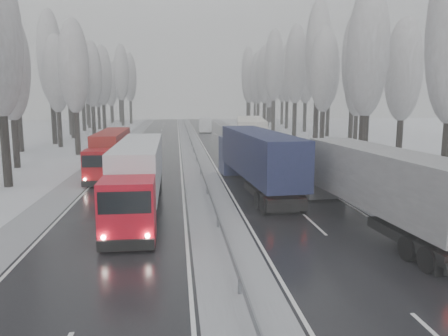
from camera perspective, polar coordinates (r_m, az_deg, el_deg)
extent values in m
cube|color=black|center=(41.46, 4.06, -0.29)|extent=(7.50, 200.00, 0.03)
cube|color=black|center=(40.92, -10.56, -0.55)|extent=(7.50, 200.00, 0.03)
cube|color=#A3A5AB|center=(40.85, -3.20, -0.42)|extent=(3.00, 200.00, 0.04)
cube|color=#A3A5AB|center=(42.61, 10.63, -0.16)|extent=(2.40, 200.00, 0.04)
cube|color=#A3A5AB|center=(41.59, -17.38, -0.65)|extent=(2.40, 200.00, 0.04)
cube|color=slate|center=(40.76, -3.21, 0.39)|extent=(0.06, 200.00, 0.32)
cube|color=slate|center=(38.84, -3.04, -0.50)|extent=(0.12, 0.12, 0.60)
cube|color=slate|center=(70.56, -4.52, 3.84)|extent=(0.12, 0.12, 0.60)
cylinder|color=black|center=(31.32, 27.02, 0.81)|extent=(0.68, 0.68, 5.60)
cylinder|color=black|center=(40.99, 17.73, 3.13)|extent=(0.68, 0.68, 5.62)
ellipsoid|color=gray|center=(41.00, 18.29, 14.36)|extent=(3.60, 3.60, 11.48)
cylinder|color=black|center=(47.02, 21.90, 3.21)|extent=(0.64, 0.64, 4.94)
ellipsoid|color=gray|center=(46.90, 22.42, 11.81)|extent=(3.60, 3.60, 10.09)
cylinder|color=black|center=(49.78, 17.52, 3.96)|extent=(0.66, 0.66, 5.32)
ellipsoid|color=gray|center=(49.73, 17.95, 12.72)|extent=(3.60, 3.60, 10.88)
cylinder|color=black|center=(54.29, 18.01, 4.86)|extent=(0.72, 0.72, 6.31)
ellipsoid|color=gray|center=(54.43, 18.49, 14.36)|extent=(3.60, 3.60, 12.90)
cylinder|color=black|center=(59.16, 12.69, 4.95)|extent=(0.67, 0.67, 5.38)
ellipsoid|color=gray|center=(59.12, 12.95, 12.39)|extent=(3.60, 3.60, 10.98)
cylinder|color=black|center=(65.16, 16.79, 4.81)|extent=(0.62, 0.62, 4.59)
ellipsoid|color=gray|center=(65.04, 17.06, 10.58)|extent=(3.60, 3.60, 9.39)
cylinder|color=black|center=(64.52, 11.89, 6.01)|extent=(0.76, 0.76, 6.95)
ellipsoid|color=gray|center=(64.77, 12.19, 14.80)|extent=(3.60, 3.60, 14.19)
cylinder|color=black|center=(70.67, 16.24, 5.95)|extent=(0.74, 0.74, 6.59)
ellipsoid|color=gray|center=(70.83, 16.59, 13.57)|extent=(3.60, 3.60, 13.46)
cylinder|color=black|center=(74.25, 9.18, 6.25)|extent=(0.72, 0.72, 6.37)
ellipsoid|color=gray|center=(74.36, 9.36, 13.27)|extent=(3.60, 3.60, 13.01)
cylinder|color=black|center=(80.21, 13.38, 6.19)|extent=(0.70, 0.70, 5.97)
ellipsoid|color=gray|center=(80.26, 13.61, 12.28)|extent=(3.60, 3.60, 12.20)
cylinder|color=black|center=(84.30, 6.44, 6.74)|extent=(0.74, 0.74, 6.65)
ellipsoid|color=gray|center=(84.44, 6.56, 13.20)|extent=(3.60, 3.60, 13.59)
cylinder|color=black|center=(90.04, 10.49, 6.63)|extent=(0.71, 0.71, 6.14)
ellipsoid|color=gray|center=(90.11, 10.66, 12.21)|extent=(3.60, 3.60, 12.54)
cylinder|color=black|center=(93.88, 5.27, 6.82)|extent=(0.71, 0.71, 6.05)
ellipsoid|color=gray|center=(93.93, 5.35, 12.10)|extent=(3.60, 3.60, 12.37)
cylinder|color=black|center=(99.10, 8.18, 6.96)|extent=(0.72, 0.72, 6.30)
ellipsoid|color=gray|center=(99.18, 8.30, 12.16)|extent=(3.60, 3.60, 12.87)
cylinder|color=black|center=(101.26, 4.46, 6.95)|extent=(0.70, 0.70, 5.88)
ellipsoid|color=gray|center=(101.29, 4.52, 11.70)|extent=(3.60, 3.60, 12.00)
cylinder|color=black|center=(105.82, 5.73, 6.75)|extent=(0.64, 0.64, 4.86)
ellipsoid|color=gray|center=(105.76, 5.79, 10.51)|extent=(3.60, 3.60, 9.92)
cylinder|color=black|center=(108.10, 3.28, 7.13)|extent=(0.70, 0.70, 5.98)
ellipsoid|color=gray|center=(108.13, 3.33, 11.65)|extent=(3.60, 3.60, 12.21)
cylinder|color=black|center=(113.87, 7.56, 7.22)|extent=(0.71, 0.71, 6.19)
ellipsoid|color=gray|center=(113.92, 7.66, 11.66)|extent=(3.60, 3.60, 12.64)
cylinder|color=black|center=(118.00, 3.12, 7.51)|extent=(0.75, 0.75, 6.86)
ellipsoid|color=gray|center=(118.13, 3.16, 12.27)|extent=(3.60, 3.60, 14.01)
cylinder|color=black|center=(123.26, 6.04, 7.24)|extent=(0.68, 0.68, 5.55)
ellipsoid|color=gray|center=(123.25, 6.11, 10.92)|extent=(3.60, 3.60, 11.33)
cylinder|color=black|center=(128.71, 3.10, 7.48)|extent=(0.71, 0.71, 6.09)
ellipsoid|color=gray|center=(128.75, 3.13, 11.35)|extent=(3.60, 3.60, 12.45)
cylinder|color=black|center=(133.14, 4.03, 7.39)|extent=(0.67, 0.67, 5.49)
ellipsoid|color=gray|center=(133.13, 4.06, 10.77)|extent=(3.60, 3.60, 11.21)
cylinder|color=black|center=(37.35, -26.62, 2.21)|extent=(0.69, 0.69, 5.83)
cylinder|color=black|center=(47.29, -25.56, 3.06)|extent=(0.65, 0.65, 5.03)
ellipsoid|color=gray|center=(47.19, -26.18, 11.76)|extent=(3.60, 3.60, 10.28)
cylinder|color=black|center=(55.39, -18.62, 4.45)|extent=(0.67, 0.67, 5.44)
ellipsoid|color=gray|center=(55.36, -19.04, 12.48)|extent=(3.60, 3.60, 11.11)
cylinder|color=black|center=(61.35, -25.09, 4.62)|extent=(0.69, 0.69, 5.72)
ellipsoid|color=gray|center=(61.37, -25.61, 12.24)|extent=(3.60, 3.60, 11.69)
cylinder|color=black|center=(65.12, -20.67, 4.88)|extent=(0.66, 0.66, 5.23)
ellipsoid|color=gray|center=(65.06, -21.05, 11.45)|extent=(3.60, 3.60, 10.68)
cylinder|color=black|center=(69.39, -21.33, 5.65)|extent=(0.74, 0.74, 6.60)
ellipsoid|color=gray|center=(69.56, -21.79, 13.42)|extent=(3.60, 3.60, 13.49)
cylinder|color=black|center=(74.45, -18.77, 5.43)|extent=(0.65, 0.65, 5.16)
ellipsoid|color=gray|center=(74.40, -19.07, 11.10)|extent=(3.60, 3.60, 10.54)
cylinder|color=black|center=(78.63, -19.15, 5.81)|extent=(0.69, 0.69, 5.79)
ellipsoid|color=gray|center=(78.66, -19.47, 11.84)|extent=(3.60, 3.60, 11.84)
cylinder|color=black|center=(80.75, -16.66, 5.95)|extent=(0.68, 0.68, 5.64)
ellipsoid|color=gray|center=(80.75, -16.92, 11.67)|extent=(3.60, 3.60, 11.53)
cylinder|color=black|center=(85.62, -19.40, 6.29)|extent=(0.73, 0.73, 6.56)
ellipsoid|color=gray|center=(85.75, -19.74, 12.55)|extent=(3.60, 3.60, 13.40)
cylinder|color=black|center=(90.63, -15.36, 6.37)|extent=(0.69, 0.69, 5.79)
ellipsoid|color=gray|center=(90.65, -15.59, 11.60)|extent=(3.60, 3.60, 11.84)
cylinder|color=black|center=(95.39, -17.84, 6.64)|extent=(0.74, 0.74, 6.65)
ellipsoid|color=gray|center=(95.52, -18.13, 12.33)|extent=(3.60, 3.60, 13.58)
cylinder|color=black|center=(100.28, -16.00, 6.39)|extent=(0.65, 0.65, 5.12)
ellipsoid|color=gray|center=(100.23, -16.19, 10.56)|extent=(3.60, 3.60, 10.46)
cylinder|color=black|center=(104.71, -17.21, 6.63)|extent=(0.69, 0.69, 5.84)
ellipsoid|color=gray|center=(104.73, -17.43, 11.19)|extent=(3.60, 3.60, 11.92)
cylinder|color=black|center=(110.38, -13.09, 7.13)|extent=(0.74, 0.74, 6.67)
ellipsoid|color=gray|center=(110.49, -13.27, 12.07)|extent=(3.60, 3.60, 13.63)
cylinder|color=black|center=(115.74, -17.38, 6.94)|extent=(0.72, 0.72, 6.31)
ellipsoid|color=gray|center=(115.81, -17.59, 11.40)|extent=(3.60, 3.60, 12.88)
cylinder|color=black|center=(119.60, -12.07, 7.21)|extent=(0.72, 0.72, 6.29)
ellipsoid|color=gray|center=(119.66, -12.22, 11.51)|extent=(3.60, 3.60, 12.84)
cylinder|color=black|center=(124.27, -14.47, 6.86)|extent=(0.64, 0.64, 4.86)
ellipsoid|color=gray|center=(124.22, -14.60, 10.05)|extent=(3.60, 3.60, 9.92)
cylinder|color=black|center=(126.53, -13.37, 7.34)|extent=(0.74, 0.74, 6.63)
ellipsoid|color=gray|center=(126.63, -13.53, 11.62)|extent=(3.60, 3.60, 13.54)
cylinder|color=black|center=(130.87, -14.36, 7.17)|extent=(0.69, 0.69, 5.79)
ellipsoid|color=gray|center=(130.89, -14.51, 10.78)|extent=(3.60, 3.60, 11.82)
cube|color=#505155|center=(30.86, 12.34, -0.58)|extent=(2.77, 2.86, 3.08)
cube|color=black|center=(31.93, 11.49, 1.07)|extent=(2.37, 0.28, 1.03)
cube|color=black|center=(32.35, 11.31, -2.33)|extent=(2.57, 0.35, 0.51)
cube|color=slate|center=(23.63, 19.99, -1.22)|extent=(3.64, 13.53, 2.88)
cube|color=black|center=(21.08, 24.84, -8.36)|extent=(2.69, 5.81, 0.46)
cylinder|color=black|center=(29.93, 10.97, -3.11)|extent=(0.44, 1.09, 1.07)
cylinder|color=black|center=(30.78, 14.71, -2.90)|extent=(0.44, 1.09, 1.07)
cylinder|color=black|center=(20.23, 22.94, -9.65)|extent=(0.44, 1.09, 1.07)
cylinder|color=black|center=(19.20, 25.17, -10.81)|extent=(0.44, 1.09, 1.07)
sphere|color=white|center=(31.95, 9.69, -1.67)|extent=(0.23, 0.23, 0.23)
sphere|color=white|center=(32.67, 12.90, -1.54)|extent=(0.23, 0.23, 0.23)
cube|color=#1F274F|center=(39.31, 1.44, 1.81)|extent=(2.89, 2.99, 3.24)
cube|color=black|center=(40.54, 1.06, 3.11)|extent=(2.48, 0.28, 1.08)
cube|color=black|center=(40.91, 1.02, 0.27)|extent=(2.70, 0.35, 0.54)
cube|color=#131A35|center=(31.04, 4.61, 1.92)|extent=(3.74, 14.18, 3.02)
cube|color=black|center=(24.83, 8.74, -5.44)|extent=(2.48, 0.30, 0.49)
cube|color=black|center=(27.72, 6.61, -3.40)|extent=(2.79, 6.09, 0.49)
cube|color=black|center=(25.43, 8.29, -5.59)|extent=(2.48, 0.24, 0.65)
cylinder|color=black|center=(38.43, 0.04, -0.19)|extent=(0.46, 1.15, 1.12)
cylinder|color=black|center=(38.90, 3.32, -0.09)|extent=(0.46, 1.15, 1.12)
cylinder|color=black|center=(27.07, 4.57, -4.21)|extent=(0.46, 1.15, 1.12)
cylinder|color=black|center=(27.72, 9.11, -3.98)|extent=(0.46, 1.15, 1.12)
cylinder|color=black|center=(25.75, 5.37, -4.92)|extent=(0.46, 1.15, 1.12)
cylinder|color=black|center=(26.44, 10.12, -4.65)|extent=(0.46, 1.15, 1.12)
sphere|color=#FF0C05|center=(24.25, 6.55, -3.65)|extent=(0.22, 0.22, 0.22)
sphere|color=#FF0C05|center=(24.91, 11.08, -3.42)|extent=(0.22, 0.22, 0.22)
sphere|color=white|center=(40.69, -0.41, 0.84)|extent=(0.24, 0.24, 0.24)
sphere|color=white|center=(41.09, 2.41, 0.91)|extent=(0.24, 0.24, 0.24)
cube|color=beige|center=(57.24, 3.16, 4.16)|extent=(3.13, 3.23, 3.33)
cube|color=black|center=(58.56, 3.12, 5.03)|extent=(2.54, 0.45, 1.11)
cube|color=black|center=(58.86, 3.10, 3.00)|extent=(2.77, 0.54, 0.55)
cube|color=beige|center=(48.53, 3.46, 4.64)|extent=(4.74, 14.66, 3.10)
cube|color=black|center=(41.59, 3.77, 0.57)|extent=(2.54, 0.47, 0.50)
cube|color=black|center=(44.80, 3.61, 1.48)|extent=(3.23, 6.37, 0.50)
cube|color=black|center=(42.23, 3.74, 0.40)|extent=(2.54, 0.41, 0.67)
cylinder|color=black|center=(56.46, 1.99, 2.82)|extent=(0.54, 1.19, 1.15)
cylinder|color=black|center=(56.53, 4.35, 2.81)|extent=(0.54, 1.19, 1.15)
cylinder|color=black|center=(44.36, 2.13, 1.08)|extent=(0.54, 1.19, 1.15)
cylinder|color=black|center=(44.45, 5.13, 1.07)|extent=(0.54, 1.19, 1.15)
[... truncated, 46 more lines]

